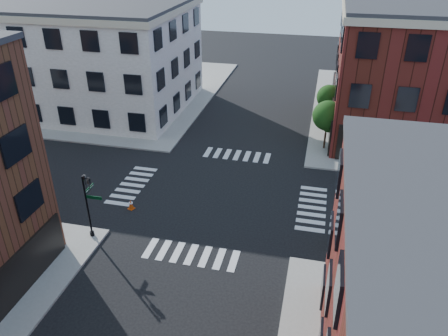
% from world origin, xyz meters
% --- Properties ---
extents(ground, '(120.00, 120.00, 0.00)m').
position_xyz_m(ground, '(0.00, 0.00, 0.00)').
color(ground, black).
rests_on(ground, ground).
extents(sidewalk_nw, '(30.00, 30.00, 0.15)m').
position_xyz_m(sidewalk_nw, '(-21.00, 21.00, 0.07)').
color(sidewalk_nw, gray).
rests_on(sidewalk_nw, ground).
extents(building_nw, '(22.00, 16.00, 11.00)m').
position_xyz_m(building_nw, '(-19.00, 16.00, 5.50)').
color(building_nw, beige).
rests_on(building_nw, ground).
extents(tree_near, '(2.69, 2.69, 4.49)m').
position_xyz_m(tree_near, '(7.56, 9.98, 3.16)').
color(tree_near, black).
rests_on(tree_near, ground).
extents(tree_far, '(2.43, 2.43, 4.07)m').
position_xyz_m(tree_far, '(7.56, 15.98, 2.87)').
color(tree_far, black).
rests_on(tree_far, ground).
extents(signal_pole, '(1.29, 1.24, 4.60)m').
position_xyz_m(signal_pole, '(-6.72, -6.68, 2.86)').
color(signal_pole, black).
rests_on(signal_pole, ground).
extents(box_truck, '(7.83, 3.21, 3.46)m').
position_xyz_m(box_truck, '(12.93, -3.51, 1.80)').
color(box_truck, silver).
rests_on(box_truck, ground).
extents(traffic_cone, '(0.54, 0.54, 0.77)m').
position_xyz_m(traffic_cone, '(-5.70, -3.13, 0.37)').
color(traffic_cone, '#CD4409').
rests_on(traffic_cone, ground).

